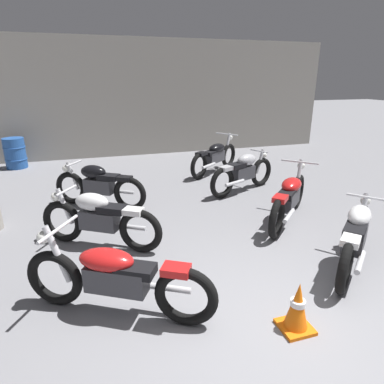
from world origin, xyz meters
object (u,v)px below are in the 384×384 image
object	(u,v)px
motorcycle_left_row_2	(99,185)
motorcycle_right_row_0	(355,236)
motorcycle_right_row_2	(243,172)
motorcycle_left_row_0	(116,277)
traffic_cone	(297,308)
motorcycle_right_row_3	(215,156)
motorcycle_right_row_1	(289,197)
motorcycle_left_row_1	(99,218)
oil_drum	(15,153)

from	to	relation	value
motorcycle_left_row_2	motorcycle_right_row_0	xyz separation A→B (m)	(3.13, -3.30, 0.00)
motorcycle_right_row_0	motorcycle_right_row_2	size ratio (longest dim) A/B	0.85
motorcycle_left_row_0	traffic_cone	bearing A→B (deg)	-24.84
motorcycle_right_row_3	traffic_cone	size ratio (longest dim) A/B	3.32
motorcycle_right_row_1	motorcycle_right_row_2	bearing A→B (deg)	91.90
motorcycle_right_row_0	motorcycle_right_row_3	world-z (taller)	motorcycle_right_row_3
motorcycle_right_row_0	motorcycle_right_row_1	size ratio (longest dim) A/B	0.96
motorcycle_left_row_1	motorcycle_left_row_2	bearing A→B (deg)	87.53
motorcycle_left_row_0	traffic_cone	size ratio (longest dim) A/B	3.57
motorcycle_right_row_3	traffic_cone	world-z (taller)	motorcycle_right_row_3
motorcycle_left_row_2	motorcycle_right_row_2	xyz separation A→B (m)	(3.11, 0.01, 0.00)
motorcycle_left_row_0	motorcycle_right_row_0	world-z (taller)	motorcycle_left_row_0
motorcycle_left_row_0	motorcycle_right_row_1	size ratio (longest dim) A/B	1.17
motorcycle_right_row_0	motorcycle_left_row_2	bearing A→B (deg)	133.48
motorcycle_left_row_1	traffic_cone	bearing A→B (deg)	-53.38
motorcycle_left_row_2	oil_drum	bearing A→B (deg)	118.88
motorcycle_left_row_1	oil_drum	xyz separation A→B (m)	(-2.03, 5.49, -0.03)
motorcycle_left_row_1	motorcycle_right_row_0	bearing A→B (deg)	-26.76
motorcycle_left_row_2	motorcycle_right_row_3	xyz separation A→B (m)	(3.08, 1.68, -0.01)
traffic_cone	motorcycle_left_row_1	bearing A→B (deg)	126.62
motorcycle_right_row_0	motorcycle_right_row_3	distance (m)	4.98
oil_drum	motorcycle_right_row_1	bearing A→B (deg)	-46.33
traffic_cone	motorcycle_left_row_0	bearing A→B (deg)	155.16
oil_drum	motorcycle_left_row_2	bearing A→B (deg)	-61.12
oil_drum	traffic_cone	size ratio (longest dim) A/B	1.57
motorcycle_left_row_2	motorcycle_left_row_1	bearing A→B (deg)	-92.47
oil_drum	motorcycle_left_row_1	bearing A→B (deg)	-69.75
motorcycle_right_row_0	oil_drum	xyz separation A→B (m)	(-5.23, 7.11, -0.03)
motorcycle_left_row_0	motorcycle_left_row_1	size ratio (longest dim) A/B	1.12
motorcycle_right_row_1	oil_drum	bearing A→B (deg)	133.67
oil_drum	traffic_cone	bearing A→B (deg)	-64.21
motorcycle_right_row_3	oil_drum	world-z (taller)	motorcycle_right_row_3
motorcycle_left_row_1	motorcycle_right_row_2	distance (m)	3.61
motorcycle_left_row_1	motorcycle_right_row_1	bearing A→B (deg)	-0.37
motorcycle_left_row_1	motorcycle_left_row_2	size ratio (longest dim) A/B	1.01
motorcycle_left_row_1	oil_drum	bearing A→B (deg)	110.25
motorcycle_right_row_1	traffic_cone	bearing A→B (deg)	-121.01
motorcycle_right_row_0	motorcycle_right_row_3	size ratio (longest dim) A/B	0.88
motorcycle_left_row_2	motorcycle_right_row_1	world-z (taller)	motorcycle_right_row_1
motorcycle_left_row_0	traffic_cone	world-z (taller)	motorcycle_left_row_0
traffic_cone	motorcycle_left_row_2	bearing A→B (deg)	112.78
motorcycle_left_row_1	oil_drum	distance (m)	5.85
motorcycle_left_row_0	motorcycle_right_row_3	xyz separation A→B (m)	(3.06, 4.99, 0.00)
motorcycle_right_row_0	motorcycle_right_row_1	distance (m)	1.60
motorcycle_left_row_2	motorcycle_right_row_2	bearing A→B (deg)	0.18
motorcycle_left_row_1	traffic_cone	xyz separation A→B (m)	(1.80, -2.42, -0.20)
motorcycle_left_row_2	oil_drum	size ratio (longest dim) A/B	2.00
motorcycle_right_row_1	traffic_cone	world-z (taller)	motorcycle_right_row_1
motorcycle_left_row_2	motorcycle_right_row_2	world-z (taller)	same
motorcycle_left_row_0	oil_drum	xyz separation A→B (m)	(-2.12, 7.12, -0.03)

